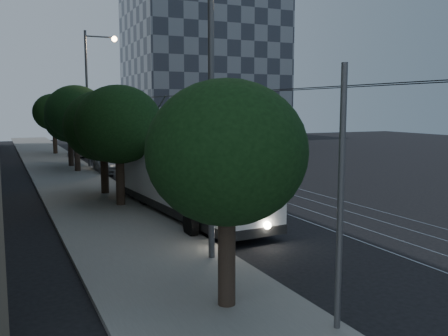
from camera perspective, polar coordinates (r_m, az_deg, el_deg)
name	(u,v)px	position (r m, az deg, el deg)	size (l,w,h in m)	color
ground	(295,220)	(22.76, 8.13, -5.87)	(120.00, 120.00, 0.00)	black
sidewalk	(65,173)	(39.23, -17.71, -0.56)	(5.00, 90.00, 0.15)	gray
tram_rails	(190,167)	(41.59, -3.91, 0.09)	(4.52, 90.00, 0.02)	#97979F
overhead_wires	(98,127)	(39.31, -14.23, 4.54)	(2.23, 90.00, 6.00)	black
building_distant_right	(203,61)	(79.83, -2.41, 12.08)	(22.00, 18.00, 24.00)	#383D48
trolleybus	(185,177)	(23.47, -4.53, -1.07)	(3.57, 12.81, 5.63)	silver
pickup_silver	(161,175)	(31.70, -7.19, -0.78)	(2.53, 5.49, 1.53)	#B5B7BD
car_white_a	(129,167)	(36.17, -10.84, 0.07)	(1.72, 4.27, 1.45)	silver
car_white_b	(109,164)	(39.16, -13.01, 0.49)	(1.93, 4.75, 1.38)	silver
car_white_c	(99,153)	(48.64, -14.05, 1.70)	(1.43, 4.11, 1.36)	white
car_white_d	(81,149)	(52.50, -16.01, 2.14)	(1.85, 4.61, 1.57)	silver
tree_0	(227,153)	(12.03, 0.31, 1.70)	(3.95, 3.95, 5.75)	black
tree_1	(119,125)	(25.27, -11.93, 4.87)	(4.33, 4.33, 6.13)	black
tree_2	(103,126)	(28.92, -13.63, 4.69)	(4.45, 4.45, 5.98)	black
tree_3	(76,113)	(39.49, -16.59, 6.10)	(4.54, 4.54, 6.65)	black
tree_4	(70,120)	(43.01, -17.23, 5.24)	(4.07, 4.07, 5.77)	black
tree_5	(54,112)	(54.88, -18.87, 6.04)	(4.25, 4.25, 6.35)	black
streetlamp_near	(223,82)	(16.08, -0.12, 9.80)	(2.35, 0.44, 9.67)	#58585A
streetlamp_far	(92,87)	(42.26, -14.83, 8.94)	(2.64, 0.44, 11.06)	#58585A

